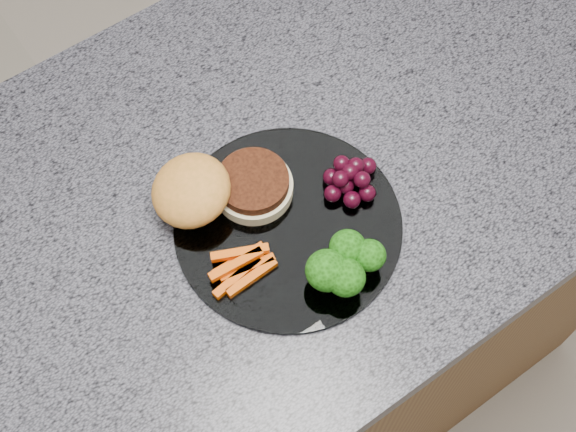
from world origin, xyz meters
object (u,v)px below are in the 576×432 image
object	(u,v)px
grape_bunch	(351,179)
island_cabinet	(256,323)
burger	(214,190)
plate	(288,225)

from	to	relation	value
grape_bunch	island_cabinet	bearing A→B (deg)	144.98
island_cabinet	grape_bunch	distance (m)	0.51
burger	grape_bunch	size ratio (longest dim) A/B	2.36
island_cabinet	burger	world-z (taller)	burger
island_cabinet	grape_bunch	bearing A→B (deg)	-35.02
island_cabinet	grape_bunch	size ratio (longest dim) A/B	15.87
burger	grape_bunch	bearing A→B (deg)	-12.82
plate	grape_bunch	distance (m)	0.09
plate	grape_bunch	size ratio (longest dim) A/B	3.44
plate	grape_bunch	xyz separation A→B (m)	(0.09, -0.00, 0.02)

